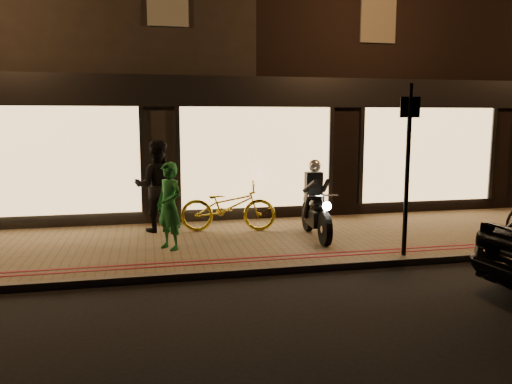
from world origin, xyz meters
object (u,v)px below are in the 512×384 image
Objects in this scene: motorcycle at (316,208)px; person_green at (169,206)px; bicycle_gold at (228,206)px; sign_post at (408,161)px.

person_green is (-2.95, -0.31, 0.20)m from motorcycle.
bicycle_gold is 1.26× the size of person_green.
motorcycle is at bearing 123.95° from sign_post.
sign_post reaches higher than motorcycle.
motorcycle is at bearing -111.00° from bicycle_gold.
bicycle_gold is 1.84m from person_green.
motorcycle is 1.91m from bicycle_gold.
person_green is (-4.04, 1.32, -0.86)m from sign_post.
sign_post is at bearing 34.14° from person_green.
bicycle_gold is at bearing 136.58° from sign_post.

